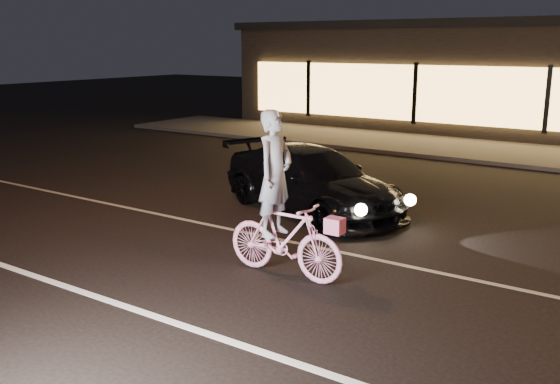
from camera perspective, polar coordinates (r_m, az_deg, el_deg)
The scene contains 6 objects.
ground at distance 8.54m, azimuth 1.63°, elevation -9.69°, with size 90.00×90.00×0.00m, color black.
lane_stripe_near at distance 7.44m, azimuth -4.80°, elevation -13.39°, with size 60.00×0.12×0.01m, color silver.
lane_stripe_far at distance 10.17m, azimuth 7.75°, elevation -5.92°, with size 60.00×0.10×0.01m, color gray.
sidewalk at distance 20.34m, azimuth 21.84°, elevation 3.15°, with size 30.00×4.00×0.12m, color #383533.
cyclist at distance 9.07m, azimuth 0.17°, elevation -2.46°, with size 1.94×0.67×2.45m.
sedan at distance 12.63m, azimuth 2.88°, elevation 1.07°, with size 4.85×3.29×1.30m.
Camera 1 is at (4.22, -6.62, 3.35)m, focal length 40.00 mm.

